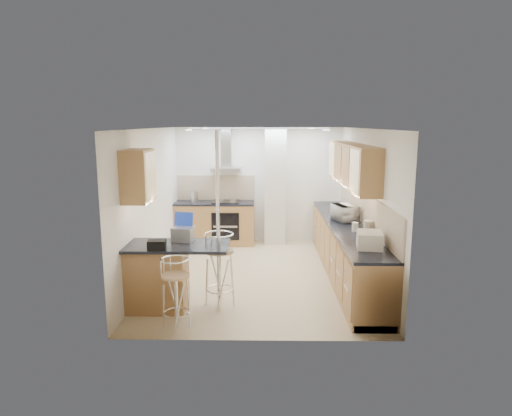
{
  "coord_description": "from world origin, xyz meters",
  "views": [
    {
      "loc": [
        0.07,
        -7.53,
        2.59
      ],
      "look_at": [
        -0.03,
        0.2,
        1.15
      ],
      "focal_mm": 32.0,
      "sensor_mm": 36.0,
      "label": 1
    }
  ],
  "objects_px": {
    "microwave": "(345,213)",
    "bar_stool_end": "(219,269)",
    "bread_bin": "(369,240)",
    "bar_stool_near": "(176,293)",
    "laptop": "(183,234)"
  },
  "relations": [
    {
      "from": "bar_stool_near",
      "to": "bar_stool_end",
      "type": "height_order",
      "value": "bar_stool_end"
    },
    {
      "from": "microwave",
      "to": "bar_stool_end",
      "type": "height_order",
      "value": "microwave"
    },
    {
      "from": "bar_stool_end",
      "to": "bread_bin",
      "type": "xyz_separation_m",
      "value": [
        2.06,
        -0.2,
        0.49
      ]
    },
    {
      "from": "microwave",
      "to": "bar_stool_end",
      "type": "bearing_deg",
      "value": 109.38
    },
    {
      "from": "bar_stool_end",
      "to": "bread_bin",
      "type": "distance_m",
      "value": 2.13
    },
    {
      "from": "microwave",
      "to": "laptop",
      "type": "relative_size",
      "value": 1.72
    },
    {
      "from": "laptop",
      "to": "bar_stool_near",
      "type": "height_order",
      "value": "laptop"
    },
    {
      "from": "microwave",
      "to": "bar_stool_near",
      "type": "relative_size",
      "value": 0.53
    },
    {
      "from": "bar_stool_end",
      "to": "laptop",
      "type": "bearing_deg",
      "value": 111.01
    },
    {
      "from": "microwave",
      "to": "bar_stool_near",
      "type": "xyz_separation_m",
      "value": [
        -2.53,
        -2.29,
        -0.59
      ]
    },
    {
      "from": "bar_stool_near",
      "to": "bread_bin",
      "type": "relative_size",
      "value": 2.25
    },
    {
      "from": "laptop",
      "to": "bread_bin",
      "type": "bearing_deg",
      "value": 5.43
    },
    {
      "from": "bar_stool_near",
      "to": "bar_stool_end",
      "type": "relative_size",
      "value": 0.87
    },
    {
      "from": "laptop",
      "to": "bar_stool_end",
      "type": "bearing_deg",
      "value": 5.46
    },
    {
      "from": "microwave",
      "to": "bread_bin",
      "type": "relative_size",
      "value": 1.2
    }
  ]
}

